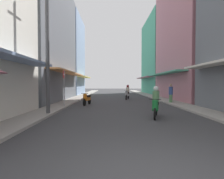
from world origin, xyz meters
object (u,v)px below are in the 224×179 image
object	(u,v)px
motorbike_white	(128,90)
street_sign_no_entry	(64,84)
motorbike_silver	(127,93)
utility_pole	(47,46)
motorbike_orange	(87,99)
pedestrian_far	(171,94)
motorbike_green	(156,103)

from	to	relation	value
motorbike_white	street_sign_no_entry	size ratio (longest dim) A/B	0.67
motorbike_silver	utility_pole	distance (m)	11.80
motorbike_orange	motorbike_white	bearing A→B (deg)	73.28
motorbike_silver	street_sign_no_entry	xyz separation A→B (m)	(-5.11, -7.10, 1.01)
motorbike_silver	utility_pole	size ratio (longest dim) A/B	0.24
motorbike_orange	street_sign_no_entry	size ratio (longest dim) A/B	0.68
street_sign_no_entry	motorbike_orange	bearing A→B (deg)	51.23
utility_pole	pedestrian_far	bearing A→B (deg)	33.96
motorbike_green	street_sign_no_entry	world-z (taller)	street_sign_no_entry
motorbike_white	motorbike_silver	bearing A→B (deg)	-95.80
motorbike_orange	street_sign_no_entry	bearing A→B (deg)	-128.77
motorbike_silver	motorbike_white	world-z (taller)	same
motorbike_orange	street_sign_no_entry	world-z (taller)	street_sign_no_entry
motorbike_orange	motorbike_white	distance (m)	16.77
motorbike_green	motorbike_white	bearing A→B (deg)	88.21
motorbike_orange	motorbike_silver	bearing A→B (deg)	55.29
motorbike_green	utility_pole	bearing A→B (deg)	173.32
motorbike_silver	motorbike_white	size ratio (longest dim) A/B	0.99
motorbike_silver	pedestrian_far	world-z (taller)	pedestrian_far
motorbike_orange	utility_pole	xyz separation A→B (m)	(-1.47, -4.75, 3.19)
motorbike_silver	motorbike_white	xyz separation A→B (m)	(1.08, 10.66, 0.00)
motorbike_orange	motorbike_white	xyz separation A→B (m)	(4.82, 16.06, 0.20)
motorbike_orange	motorbike_green	xyz separation A→B (m)	(4.15, -5.41, 0.20)
motorbike_silver	motorbike_green	bearing A→B (deg)	-87.82
motorbike_silver	street_sign_no_entry	bearing A→B (deg)	-125.72
motorbike_orange	pedestrian_far	distance (m)	7.11
pedestrian_far	motorbike_silver	bearing A→B (deg)	126.63
pedestrian_far	street_sign_no_entry	distance (m)	8.86
utility_pole	street_sign_no_entry	xyz separation A→B (m)	(0.10, 3.05, -1.98)
pedestrian_far	utility_pole	world-z (taller)	utility_pole
street_sign_no_entry	motorbike_silver	bearing A→B (deg)	54.28
motorbike_white	street_sign_no_entry	world-z (taller)	street_sign_no_entry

